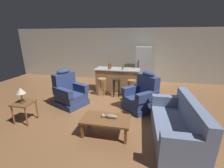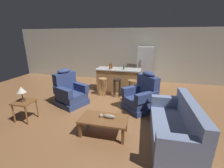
# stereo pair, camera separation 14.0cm
# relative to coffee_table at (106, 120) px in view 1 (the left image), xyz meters

# --- Properties ---
(ground_plane) EXTENTS (12.00, 12.00, 0.00)m
(ground_plane) POSITION_rel_coffee_table_xyz_m (-0.25, 1.64, -0.36)
(ground_plane) COLOR brown
(back_wall) EXTENTS (12.00, 0.05, 2.60)m
(back_wall) POSITION_rel_coffee_table_xyz_m (-0.25, 4.77, 0.94)
(back_wall) COLOR #B2B2A3
(back_wall) RESTS_ON ground_plane
(coffee_table) EXTENTS (1.10, 0.60, 0.42)m
(coffee_table) POSITION_rel_coffee_table_xyz_m (0.00, 0.00, 0.00)
(coffee_table) COLOR brown
(coffee_table) RESTS_ON ground_plane
(fish_figurine) EXTENTS (0.34, 0.10, 0.10)m
(fish_figurine) POSITION_rel_coffee_table_xyz_m (0.09, 0.03, 0.10)
(fish_figurine) COLOR #4C3823
(fish_figurine) RESTS_ON coffee_table
(couch) EXTENTS (0.89, 1.92, 0.94)m
(couch) POSITION_rel_coffee_table_xyz_m (1.57, 0.13, -0.02)
(couch) COLOR #707FA3
(couch) RESTS_ON ground_plane
(recliner_near_lamp) EXTENTS (1.11, 1.11, 1.20)m
(recliner_near_lamp) POSITION_rel_coffee_table_xyz_m (-1.58, 1.33, 0.06)
(recliner_near_lamp) COLOR navy
(recliner_near_lamp) RESTS_ON ground_plane
(recliner_near_island) EXTENTS (1.19, 1.19, 1.20)m
(recliner_near_island) POSITION_rel_coffee_table_xyz_m (0.79, 1.51, 0.06)
(recliner_near_island) COLOR navy
(recliner_near_island) RESTS_ON ground_plane
(end_table) EXTENTS (0.48, 0.48, 0.56)m
(end_table) POSITION_rel_coffee_table_xyz_m (-2.24, 0.10, 0.10)
(end_table) COLOR brown
(end_table) RESTS_ON ground_plane
(table_lamp) EXTENTS (0.24, 0.24, 0.41)m
(table_lamp) POSITION_rel_coffee_table_xyz_m (-2.25, 0.09, 0.50)
(table_lamp) COLOR #4C3823
(table_lamp) RESTS_ON end_table
(kitchen_island) EXTENTS (1.80, 0.70, 0.95)m
(kitchen_island) POSITION_rel_coffee_table_xyz_m (-0.25, 2.99, 0.11)
(kitchen_island) COLOR #9E7042
(kitchen_island) RESTS_ON ground_plane
(bar_stool_left) EXTENTS (0.32, 0.32, 0.68)m
(bar_stool_left) POSITION_rel_coffee_table_xyz_m (-0.74, 2.36, 0.11)
(bar_stool_left) COLOR #A87A47
(bar_stool_left) RESTS_ON ground_plane
(bar_stool_middle) EXTENTS (0.32, 0.32, 0.68)m
(bar_stool_middle) POSITION_rel_coffee_table_xyz_m (-0.17, 2.36, 0.11)
(bar_stool_middle) COLOR black
(bar_stool_middle) RESTS_ON ground_plane
(bar_stool_right) EXTENTS (0.32, 0.32, 0.68)m
(bar_stool_right) POSITION_rel_coffee_table_xyz_m (0.39, 2.36, 0.11)
(bar_stool_right) COLOR olive
(bar_stool_right) RESTS_ON ground_plane
(refrigerator) EXTENTS (0.70, 0.69, 1.76)m
(refrigerator) POSITION_rel_coffee_table_xyz_m (0.76, 4.19, 0.52)
(refrigerator) COLOR #B7B7BC
(refrigerator) RESTS_ON ground_plane
(bottle_tall_green) EXTENTS (0.07, 0.07, 0.25)m
(bottle_tall_green) POSITION_rel_coffee_table_xyz_m (-0.53, 2.98, 0.68)
(bottle_tall_green) COLOR brown
(bottle_tall_green) RESTS_ON kitchen_island
(bottle_short_amber) EXTENTS (0.07, 0.07, 0.31)m
(bottle_short_amber) POSITION_rel_coffee_table_xyz_m (-0.56, 2.80, 0.70)
(bottle_short_amber) COLOR brown
(bottle_short_amber) RESTS_ON kitchen_island
(bottle_wine_dark) EXTENTS (0.06, 0.06, 0.21)m
(bottle_wine_dark) POSITION_rel_coffee_table_xyz_m (-0.01, 2.89, 0.67)
(bottle_wine_dark) COLOR #2D6B38
(bottle_wine_dark) RESTS_ON kitchen_island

